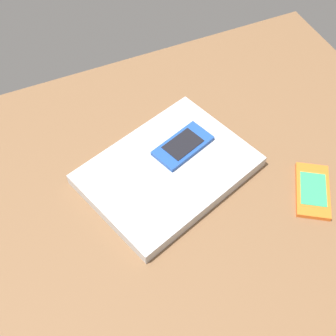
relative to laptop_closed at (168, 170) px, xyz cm
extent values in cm
cube|color=brown|center=(8.23, 5.38, -2.74)|extent=(120.00, 80.00, 3.00)
cube|color=#B7BABC|center=(0.00, 0.00, 0.00)|extent=(36.09, 30.99, 2.47)
cube|color=#1E479E|center=(-4.51, -3.12, 1.67)|extent=(12.86, 9.50, 0.87)
cube|color=black|center=(-4.51, -3.12, 2.18)|extent=(8.30, 6.78, 0.14)
cube|color=orange|center=(-22.91, 14.57, -0.77)|extent=(11.48, 13.22, 0.93)
cube|color=#33A566|center=(-22.91, 14.57, -0.24)|extent=(7.93, 8.72, 0.14)
camera|label=1|loc=(20.46, 46.34, 68.86)|focal=48.29mm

